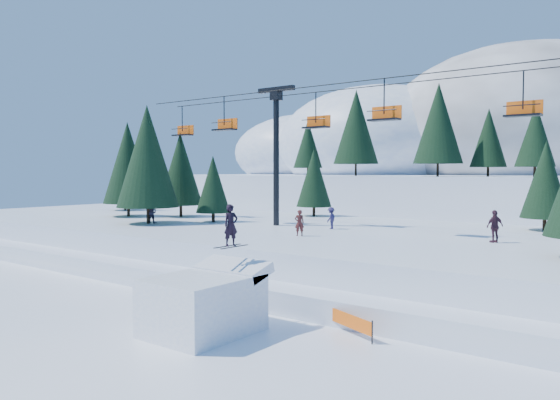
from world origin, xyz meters
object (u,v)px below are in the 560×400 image
Objects in this scene: chairlift at (397,128)px; banner_far at (539,337)px; jump_kicker at (205,302)px; banner_near at (350,321)px.

chairlift reaches higher than banner_far.
banner_near is (4.82, 3.30, -0.73)m from jump_kicker.
banner_near is 0.92× the size of banner_far.
chairlift is (0.47, 16.80, 8.05)m from jump_kicker.
jump_kicker is 18.63m from chairlift.
chairlift reaches higher than jump_kicker.
banner_near and banner_far have the same top height.
jump_kicker is 0.11× the size of chairlift.
jump_kicker reaches higher than banner_near.
jump_kicker is 1.96× the size of banner_near.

